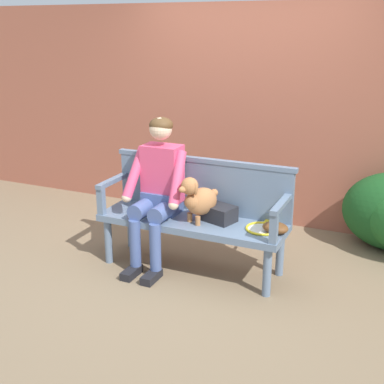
# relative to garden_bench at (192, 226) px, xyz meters

# --- Properties ---
(ground_plane) EXTENTS (40.00, 40.00, 0.00)m
(ground_plane) POSITION_rel_garden_bench_xyz_m (0.00, 0.00, -0.42)
(ground_plane) COLOR #7A664C
(brick_garden_fence) EXTENTS (8.00, 0.30, 2.34)m
(brick_garden_fence) POSITION_rel_garden_bench_xyz_m (0.00, 1.57, 0.75)
(brick_garden_fence) COLOR #9E5642
(brick_garden_fence) RESTS_ON ground
(garden_bench) EXTENTS (1.67, 0.52, 0.48)m
(garden_bench) POSITION_rel_garden_bench_xyz_m (0.00, 0.00, 0.00)
(garden_bench) COLOR slate
(garden_bench) RESTS_ON ground
(bench_backrest) EXTENTS (1.71, 0.06, 0.50)m
(bench_backrest) POSITION_rel_garden_bench_xyz_m (0.00, 0.23, 0.32)
(bench_backrest) COLOR slate
(bench_backrest) RESTS_ON garden_bench
(bench_armrest_left_end) EXTENTS (0.06, 0.52, 0.28)m
(bench_armrest_left_end) POSITION_rel_garden_bench_xyz_m (-0.79, -0.09, 0.27)
(bench_armrest_left_end) COLOR slate
(bench_armrest_left_end) RESTS_ON garden_bench
(bench_armrest_right_end) EXTENTS (0.06, 0.52, 0.28)m
(bench_armrest_right_end) POSITION_rel_garden_bench_xyz_m (0.79, -0.09, 0.27)
(bench_armrest_right_end) COLOR slate
(bench_armrest_right_end) RESTS_ON garden_bench
(person_seated) EXTENTS (0.56, 0.66, 1.35)m
(person_seated) POSITION_rel_garden_bench_xyz_m (-0.32, -0.02, 0.33)
(person_seated) COLOR black
(person_seated) RESTS_ON ground
(dog_on_bench) EXTENTS (0.31, 0.41, 0.42)m
(dog_on_bench) POSITION_rel_garden_bench_xyz_m (0.08, -0.04, 0.27)
(dog_on_bench) COLOR #AD7042
(dog_on_bench) RESTS_ON garden_bench
(tennis_racket) EXTENTS (0.31, 0.57, 0.03)m
(tennis_racket) POSITION_rel_garden_bench_xyz_m (0.64, 0.04, 0.07)
(tennis_racket) COLOR yellow
(tennis_racket) RESTS_ON garden_bench
(baseball_glove) EXTENTS (0.25, 0.21, 0.09)m
(baseball_glove) POSITION_rel_garden_bench_xyz_m (0.75, -0.01, 0.11)
(baseball_glove) COLOR brown
(baseball_glove) RESTS_ON garden_bench
(sports_bag) EXTENTS (0.33, 0.28, 0.14)m
(sports_bag) POSITION_rel_garden_bench_xyz_m (0.23, 0.05, 0.13)
(sports_bag) COLOR #232328
(sports_bag) RESTS_ON garden_bench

